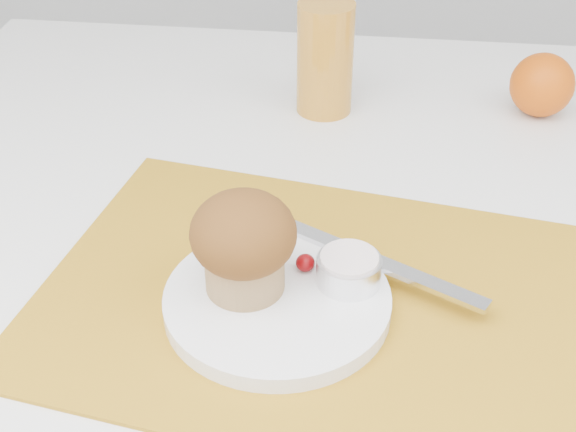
# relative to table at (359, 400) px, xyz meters

# --- Properties ---
(table) EXTENTS (1.20, 0.80, 0.75)m
(table) POSITION_rel_table_xyz_m (0.00, 0.00, 0.00)
(table) COLOR white
(table) RESTS_ON ground
(placemat) EXTENTS (0.55, 0.44, 0.00)m
(placemat) POSITION_rel_table_xyz_m (-0.05, -0.22, 0.38)
(placemat) COLOR #B57E19
(placemat) RESTS_ON table
(plate) EXTENTS (0.24, 0.24, 0.02)m
(plate) POSITION_rel_table_xyz_m (-0.08, -0.24, 0.39)
(plate) COLOR white
(plate) RESTS_ON placemat
(ramekin) EXTENTS (0.07, 0.07, 0.03)m
(ramekin) POSITION_rel_table_xyz_m (-0.02, -0.21, 0.41)
(ramekin) COLOR silver
(ramekin) RESTS_ON plate
(cream) EXTENTS (0.06, 0.06, 0.01)m
(cream) POSITION_rel_table_xyz_m (-0.02, -0.21, 0.42)
(cream) COLOR white
(cream) RESTS_ON ramekin
(raspberry_near) EXTENTS (0.02, 0.02, 0.02)m
(raspberry_near) POSITION_rel_table_xyz_m (-0.06, -0.20, 0.40)
(raspberry_near) COLOR #540204
(raspberry_near) RESTS_ON plate
(raspberry_far) EXTENTS (0.02, 0.02, 0.02)m
(raspberry_far) POSITION_rel_table_xyz_m (-0.04, -0.20, 0.40)
(raspberry_far) COLOR #5D021A
(raspberry_far) RESTS_ON plate
(butter_knife) EXTENTS (0.19, 0.11, 0.01)m
(butter_knife) POSITION_rel_table_xyz_m (0.01, -0.19, 0.40)
(butter_knife) COLOR silver
(butter_knife) RESTS_ON plate
(orange) EXTENTS (0.08, 0.08, 0.08)m
(orange) POSITION_rel_table_xyz_m (0.20, 0.18, 0.42)
(orange) COLOR #D95507
(orange) RESTS_ON table
(juice_glass) EXTENTS (0.07, 0.07, 0.14)m
(juice_glass) POSITION_rel_table_xyz_m (-0.07, 0.15, 0.45)
(juice_glass) COLOR orange
(juice_glass) RESTS_ON table
(muffin) EXTENTS (0.09, 0.09, 0.10)m
(muffin) POSITION_rel_table_xyz_m (-0.11, -0.23, 0.45)
(muffin) COLOR #AB8452
(muffin) RESTS_ON plate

